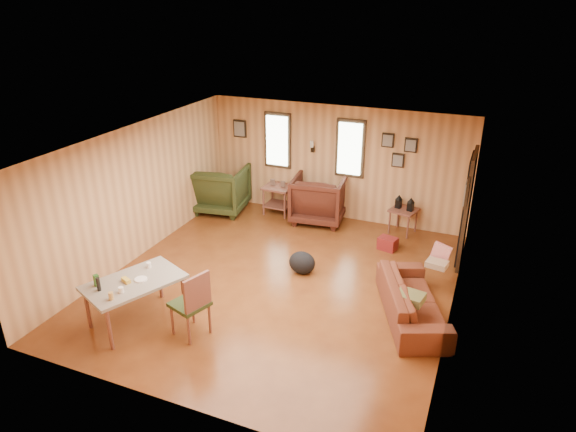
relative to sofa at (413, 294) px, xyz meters
The scene contains 11 objects.
room 2.24m from the sofa, 168.68° to the left, with size 5.54×6.04×2.44m.
sofa is the anchor object (origin of this frame).
recliner_brown 3.70m from the sofa, 131.32° to the left, with size 1.06×0.99×1.09m, color #441D14.
recliner_green 5.24m from the sofa, 151.74° to the left, with size 1.08×1.01×1.11m, color #2D3819.
end_table 4.40m from the sofa, 140.23° to the left, with size 0.62×0.57×0.77m.
side_table 2.95m from the sofa, 103.48° to the left, with size 0.60×0.60×0.78m.
cooler 2.18m from the sofa, 111.54° to the left, with size 0.39×0.32×0.24m.
backpack 2.06m from the sofa, 163.74° to the left, with size 0.55×0.47×0.40m.
sofa_pillows 0.42m from the sofa, 73.80° to the left, with size 0.63×1.66×0.34m.
dining_table 4.06m from the sofa, 155.58° to the right, with size 1.28×1.56×0.88m.
dining_chair 3.19m from the sofa, 148.98° to the right, with size 0.58×0.58×1.01m.
Camera 1 is at (2.98, -6.79, 4.47)m, focal length 32.00 mm.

